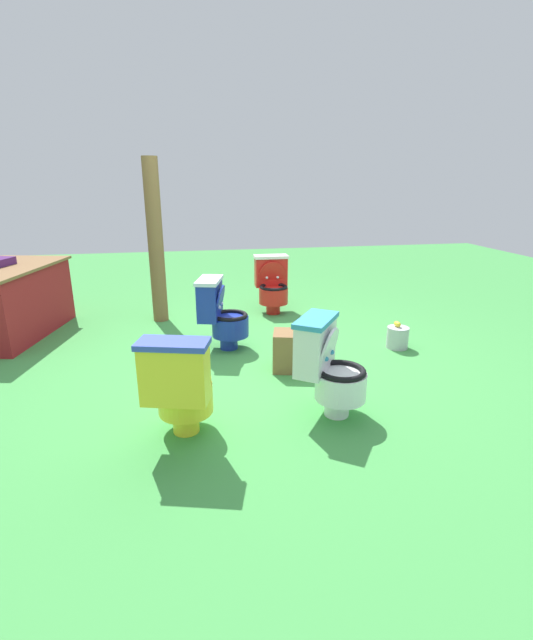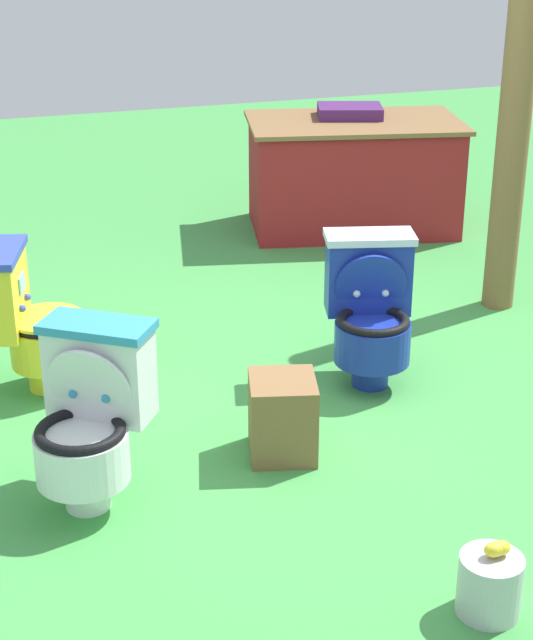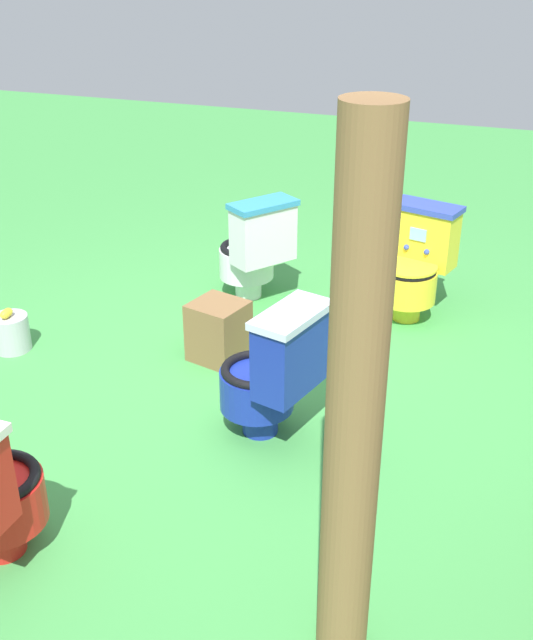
{
  "view_description": "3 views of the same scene",
  "coord_description": "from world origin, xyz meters",
  "px_view_note": "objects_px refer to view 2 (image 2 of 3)",
  "views": [
    {
      "loc": [
        -3.99,
        0.67,
        1.65
      ],
      "look_at": [
        -0.48,
        0.0,
        0.52
      ],
      "focal_mm": 24.97,
      "sensor_mm": 36.0,
      "label": 1
    },
    {
      "loc": [
        -1.63,
        -3.91,
        2.32
      ],
      "look_at": [
        -0.28,
        0.21,
        0.44
      ],
      "focal_mm": 57.8,
      "sensor_mm": 36.0,
      "label": 2
    },
    {
      "loc": [
        3.36,
        1.39,
        2.29
      ],
      "look_at": [
        -0.15,
        0.13,
        0.41
      ],
      "focal_mm": 43.87,
      "sensor_mm": 36.0,
      "label": 3
    }
  ],
  "objects_px": {
    "wooden_post": "(512,145)",
    "toilet_blue": "(370,309)",
    "toilet_white": "(91,415)",
    "vendor_table": "(353,174)",
    "toilet_yellow": "(27,319)",
    "lemon_bucket": "(490,583)",
    "small_crate": "(283,417)"
  },
  "relations": [
    {
      "from": "toilet_yellow",
      "to": "vendor_table",
      "type": "bearing_deg",
      "value": 142.46
    },
    {
      "from": "toilet_blue",
      "to": "wooden_post",
      "type": "distance_m",
      "value": 1.41
    },
    {
      "from": "toilet_white",
      "to": "vendor_table",
      "type": "bearing_deg",
      "value": -93.65
    },
    {
      "from": "toilet_white",
      "to": "lemon_bucket",
      "type": "relative_size",
      "value": 2.63
    },
    {
      "from": "toilet_white",
      "to": "lemon_bucket",
      "type": "height_order",
      "value": "toilet_white"
    },
    {
      "from": "wooden_post",
      "to": "lemon_bucket",
      "type": "distance_m",
      "value": 2.93
    },
    {
      "from": "toilet_white",
      "to": "toilet_blue",
      "type": "bearing_deg",
      "value": -121.38
    },
    {
      "from": "vendor_table",
      "to": "toilet_white",
      "type": "bearing_deg",
      "value": -128.58
    },
    {
      "from": "wooden_post",
      "to": "lemon_bucket",
      "type": "relative_size",
      "value": 6.91
    },
    {
      "from": "toilet_blue",
      "to": "wooden_post",
      "type": "height_order",
      "value": "wooden_post"
    },
    {
      "from": "toilet_blue",
      "to": "vendor_table",
      "type": "relative_size",
      "value": 0.45
    },
    {
      "from": "toilet_blue",
      "to": "small_crate",
      "type": "bearing_deg",
      "value": 55.62
    },
    {
      "from": "vendor_table",
      "to": "small_crate",
      "type": "bearing_deg",
      "value": -117.86
    },
    {
      "from": "small_crate",
      "to": "lemon_bucket",
      "type": "distance_m",
      "value": 1.26
    },
    {
      "from": "toilet_white",
      "to": "small_crate",
      "type": "relative_size",
      "value": 2.05
    },
    {
      "from": "toilet_blue",
      "to": "small_crate",
      "type": "distance_m",
      "value": 0.87
    },
    {
      "from": "wooden_post",
      "to": "toilet_blue",
      "type": "bearing_deg",
      "value": -149.54
    },
    {
      "from": "toilet_white",
      "to": "lemon_bucket",
      "type": "bearing_deg",
      "value": 170.55
    },
    {
      "from": "lemon_bucket",
      "to": "toilet_white",
      "type": "bearing_deg",
      "value": 135.62
    },
    {
      "from": "toilet_blue",
      "to": "toilet_yellow",
      "type": "height_order",
      "value": "same"
    },
    {
      "from": "toilet_white",
      "to": "small_crate",
      "type": "height_order",
      "value": "toilet_white"
    },
    {
      "from": "toilet_blue",
      "to": "vendor_table",
      "type": "distance_m",
      "value": 2.41
    },
    {
      "from": "toilet_yellow",
      "to": "vendor_table",
      "type": "distance_m",
      "value": 3.07
    },
    {
      "from": "toilet_yellow",
      "to": "lemon_bucket",
      "type": "bearing_deg",
      "value": 45.86
    },
    {
      "from": "toilet_blue",
      "to": "vendor_table",
      "type": "xyz_separation_m",
      "value": [
        0.84,
        2.26,
        0.02
      ]
    },
    {
      "from": "toilet_white",
      "to": "vendor_table",
      "type": "height_order",
      "value": "vendor_table"
    },
    {
      "from": "toilet_yellow",
      "to": "lemon_bucket",
      "type": "relative_size",
      "value": 2.63
    },
    {
      "from": "lemon_bucket",
      "to": "vendor_table",
      "type": "bearing_deg",
      "value": 73.9
    },
    {
      "from": "toilet_white",
      "to": "wooden_post",
      "type": "xyz_separation_m",
      "value": [
        2.58,
        1.3,
        0.58
      ]
    },
    {
      "from": "toilet_blue",
      "to": "lemon_bucket",
      "type": "distance_m",
      "value": 1.82
    },
    {
      "from": "toilet_blue",
      "to": "lemon_bucket",
      "type": "height_order",
      "value": "toilet_blue"
    },
    {
      "from": "toilet_white",
      "to": "toilet_yellow",
      "type": "distance_m",
      "value": 1.06
    }
  ]
}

